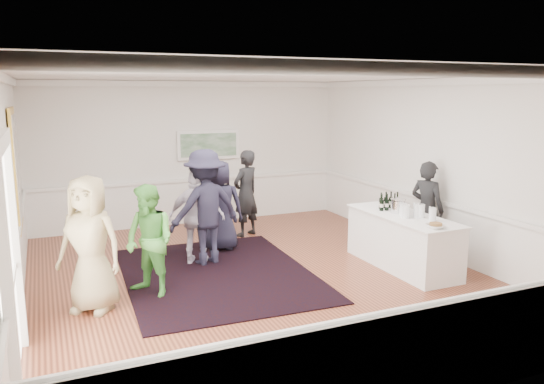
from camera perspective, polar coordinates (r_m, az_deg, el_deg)
name	(u,v)px	position (r m, az deg, el deg)	size (l,w,h in m)	color
floor	(258,277)	(8.71, -1.53, -9.09)	(8.00, 8.00, 0.00)	brown
ceiling	(257,75)	(8.21, -1.64, 12.44)	(7.00, 8.00, 0.02)	white
wall_left	(10,197)	(7.74, -26.38, -0.46)	(0.02, 8.00, 3.20)	white
wall_right	(435,167)	(10.14, 17.11, 2.56)	(0.02, 8.00, 3.20)	white
wall_back	(191,153)	(12.08, -8.72, 4.14)	(7.00, 0.02, 3.20)	white
wall_front	(426,246)	(4.92, 16.22, -5.61)	(7.00, 0.02, 3.20)	white
wainscoting	(258,247)	(8.56, -1.54, -5.94)	(7.00, 8.00, 1.00)	white
mirror	(16,169)	(8.99, -25.82, 2.28)	(0.05, 1.25, 1.85)	gold
doorway	(8,248)	(5.92, -26.49, -5.41)	(0.10, 1.78, 2.56)	white
landscape_painting	(209,145)	(12.12, -6.84, 5.06)	(1.44, 0.06, 0.66)	white
area_rug	(218,274)	(8.87, -5.88, -8.73)	(2.93, 3.85, 0.02)	black
serving_table	(402,241)	(9.32, 13.86, -5.12)	(0.86, 2.26, 0.91)	white
bartender	(427,209)	(9.92, 16.32, -1.81)	(0.64, 0.42, 1.75)	black
guest_tan	(90,244)	(7.57, -19.00, -5.32)	(0.92, 0.60, 1.87)	tan
guest_green	(150,241)	(7.92, -13.02, -5.14)	(0.80, 0.62, 1.65)	#54AD45
guest_lilac	(197,217)	(9.23, -8.08, -2.72)	(0.97, 0.40, 1.65)	silver
guest_dark_a	(205,207)	(9.20, -7.18, -1.64)	(1.29, 0.74, 2.00)	black
guest_dark_b	(246,193)	(10.95, -2.83, -0.14)	(0.65, 0.43, 1.79)	black
guest_navy	(220,206)	(9.99, -5.57, -1.48)	(0.83, 0.54, 1.70)	black
wine_bottles	(388,200)	(9.57, 12.41, -0.90)	(0.45, 0.26, 0.31)	black
juice_pitchers	(416,211)	(8.99, 15.21, -1.99)	(0.37, 0.59, 0.24)	#85B23F
ice_bucket	(398,206)	(9.30, 13.38, -1.51)	(0.26, 0.26, 0.24)	silver
nut_bowl	(436,225)	(8.44, 17.20, -3.46)	(0.29, 0.29, 0.08)	white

